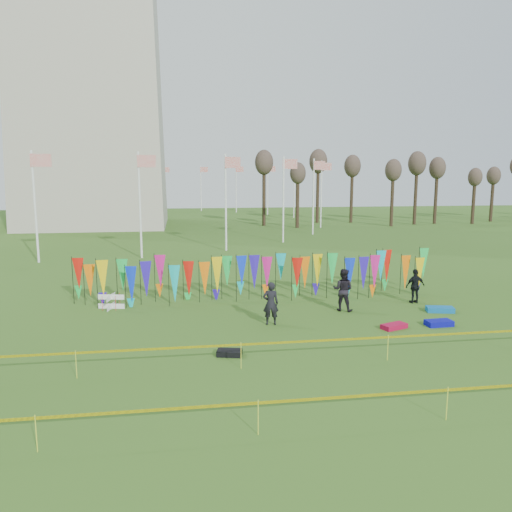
{
  "coord_description": "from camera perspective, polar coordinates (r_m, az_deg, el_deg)",
  "views": [
    {
      "loc": [
        -3.77,
        -17.62,
        6.22
      ],
      "look_at": [
        -0.17,
        6.0,
        2.37
      ],
      "focal_mm": 35.0,
      "sensor_mm": 36.0,
      "label": 1
    }
  ],
  "objects": [
    {
      "name": "ground",
      "position": [
        19.06,
        3.27,
        -9.9
      ],
      "size": [
        160.0,
        160.0,
        0.0
      ],
      "primitive_type": "plane",
      "color": "#315618",
      "rests_on": "ground"
    },
    {
      "name": "person_mid",
      "position": [
        23.52,
        9.91,
        -3.82
      ],
      "size": [
        1.13,
        1.0,
        1.98
      ],
      "primitive_type": "imported",
      "rotation": [
        0.0,
        0.0,
        2.61
      ],
      "color": "black",
      "rests_on": "ground"
    },
    {
      "name": "tree_line",
      "position": [
        71.25,
        21.73,
        8.48
      ],
      "size": [
        53.92,
        1.92,
        7.84
      ],
      "color": "#3A2C1D",
      "rests_on": "ground"
    },
    {
      "name": "caution_tape_near",
      "position": [
        16.67,
        4.17,
        -9.91
      ],
      "size": [
        26.0,
        0.02,
        0.9
      ],
      "color": "#F8EA05",
      "rests_on": "ground"
    },
    {
      "name": "kite_bag_red",
      "position": [
        21.48,
        15.5,
        -7.74
      ],
      "size": [
        1.2,
        0.86,
        0.2
      ],
      "primitive_type": "cube",
      "rotation": [
        0.0,
        0.0,
        0.37
      ],
      "color": "#AD0B34",
      "rests_on": "ground"
    },
    {
      "name": "banner_row",
      "position": [
        25.26,
        0.73,
        -2.03
      ],
      "size": [
        18.64,
        0.64,
        2.2
      ],
      "color": "black",
      "rests_on": "ground"
    },
    {
      "name": "caution_tape_far",
      "position": [
        12.88,
        8.49,
        -15.92
      ],
      "size": [
        26.0,
        0.02,
        0.9
      ],
      "color": "#F8EA05",
      "rests_on": "ground"
    },
    {
      "name": "person_right",
      "position": [
        25.8,
        17.74,
        -3.3
      ],
      "size": [
        1.05,
        0.66,
        1.7
      ],
      "primitive_type": "imported",
      "rotation": [
        0.0,
        0.0,
        3.24
      ],
      "color": "black",
      "rests_on": "ground"
    },
    {
      "name": "kite_bag_blue",
      "position": [
        22.45,
        20.17,
        -7.2
      ],
      "size": [
        1.12,
        0.62,
        0.23
      ],
      "primitive_type": "cube",
      "rotation": [
        0.0,
        0.0,
        0.05
      ],
      "color": "#0A0BAA",
      "rests_on": "ground"
    },
    {
      "name": "kite_bag_black",
      "position": [
        17.78,
        -3.05,
        -10.98
      ],
      "size": [
        0.96,
        0.69,
        0.2
      ],
      "primitive_type": "cube",
      "rotation": [
        0.0,
        0.0,
        -0.24
      ],
      "color": "black",
      "rests_on": "ground"
    },
    {
      "name": "kite_bag_teal",
      "position": [
        24.68,
        20.28,
        -5.74
      ],
      "size": [
        1.31,
        0.85,
        0.23
      ],
      "primitive_type": "cube",
      "rotation": [
        0.0,
        0.0,
        -0.24
      ],
      "color": "#0C64B2",
      "rests_on": "ground"
    },
    {
      "name": "person_left",
      "position": [
        21.05,
        1.69,
        -5.43
      ],
      "size": [
        0.7,
        0.54,
        1.84
      ],
      "primitive_type": "imported",
      "rotation": [
        0.0,
        0.0,
        3.07
      ],
      "color": "black",
      "rests_on": "ground"
    },
    {
      "name": "flagpole_ring",
      "position": [
        66.45,
        -17.64,
        6.82
      ],
      "size": [
        57.4,
        56.16,
        8.0
      ],
      "color": "white",
      "rests_on": "ground"
    },
    {
      "name": "box_kite",
      "position": [
        24.57,
        -16.22,
        -5.03
      ],
      "size": [
        0.64,
        0.64,
        0.71
      ],
      "rotation": [
        0.0,
        0.0,
        -0.2
      ],
      "color": "red",
      "rests_on": "ground"
    }
  ]
}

